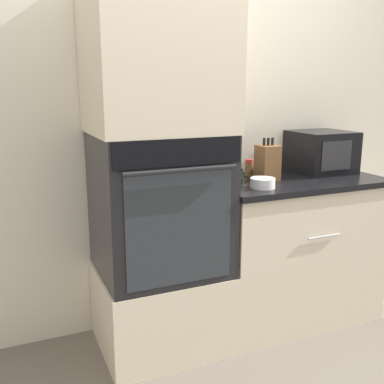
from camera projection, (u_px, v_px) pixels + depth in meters
The scene contains 12 objects.
ground_plane at pixel (239, 356), 2.52m from camera, with size 12.00×12.00×0.00m, color #6B6056.
wall_back at pixel (194, 123), 2.79m from camera, with size 8.00×0.05×2.50m.
oven_cabinet_base at pixel (161, 307), 2.60m from camera, with size 0.70×0.60×0.46m.
wall_oven at pixel (160, 203), 2.45m from camera, with size 0.68×0.64×0.77m.
oven_cabinet_upper at pixel (157, 54), 2.28m from camera, with size 0.70×0.60×0.79m.
counter_unit at pixel (290, 248), 2.88m from camera, with size 1.08×0.63×0.92m.
microwave at pixel (321, 152), 2.95m from camera, with size 0.37×0.35×0.27m.
knife_block at pixel (267, 163), 2.70m from camera, with size 0.12×0.12×0.26m.
bowl at pixel (263, 183), 2.50m from camera, with size 0.14×0.14×0.06m.
condiment_jar_near at pixel (240, 174), 2.74m from camera, with size 0.04×0.04×0.06m.
condiment_jar_mid at pixel (263, 170), 2.82m from camera, with size 0.05×0.05×0.08m.
condiment_jar_far at pixel (249, 168), 2.84m from camera, with size 0.05×0.05×0.11m.
Camera 1 is at (-1.13, -1.95, 1.47)m, focal length 42.00 mm.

